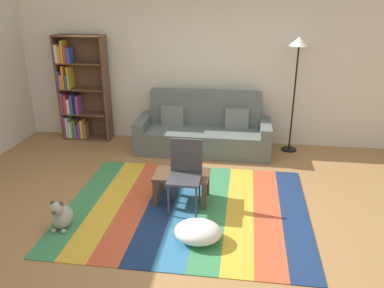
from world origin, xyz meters
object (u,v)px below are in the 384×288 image
bookshelf (78,93)px  coffee_table (182,179)px  couch (204,132)px  pouf (198,232)px  tv_remote (182,173)px  folding_chair (185,169)px  dog (62,216)px  standing_lamp (298,57)px

bookshelf → coffee_table: (2.24, -2.08, -0.55)m
couch → pouf: bearing=-84.9°
couch → bookshelf: (-2.32, 0.28, 0.53)m
couch → tv_remote: (-0.08, -1.80, 0.07)m
couch → tv_remote: bearing=-92.5°
pouf → couch: bearing=95.1°
coffee_table → tv_remote: (0.01, -0.01, 0.09)m
couch → coffee_table: 1.80m
couch → coffee_table: (-0.09, -1.80, -0.02)m
couch → folding_chair: 1.95m
dog → coffee_table: bearing=32.3°
couch → dog: 2.95m
couch → coffee_table: size_ratio=3.20×
couch → bookshelf: 2.40m
coffee_table → folding_chair: (0.07, -0.14, 0.21)m
bookshelf → standing_lamp: (3.80, -0.09, 0.73)m
pouf → coffee_table: bearing=110.5°
standing_lamp → bookshelf: bearing=178.6°
bookshelf → dog: size_ratio=4.74×
standing_lamp → tv_remote: standing_lamp is taller
tv_remote → folding_chair: (0.06, -0.13, 0.13)m
coffee_table → pouf: size_ratio=1.34×
coffee_table → tv_remote: 0.09m
folding_chair → pouf: bearing=-27.4°
pouf → tv_remote: tv_remote is taller
coffee_table → dog: bearing=-147.7°
coffee_table → folding_chair: bearing=-63.5°
coffee_table → standing_lamp: 2.84m
couch → bookshelf: size_ratio=1.20×
standing_lamp → tv_remote: size_ratio=12.79×
coffee_table → standing_lamp: (1.56, 1.99, 1.28)m
coffee_table → dog: (-1.28, -0.81, -0.16)m
tv_remote → standing_lamp: bearing=17.7°
bookshelf → folding_chair: bearing=-43.9°
couch → folding_chair: (-0.02, -1.94, 0.20)m
dog → folding_chair: size_ratio=0.44×
coffee_table → folding_chair: 0.27m
pouf → folding_chair: folding_chair is taller
bookshelf → tv_remote: size_ratio=12.55×
standing_lamp → coffee_table: bearing=-128.1°
standing_lamp → folding_chair: standing_lamp is taller
tv_remote → bookshelf: bearing=102.7°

